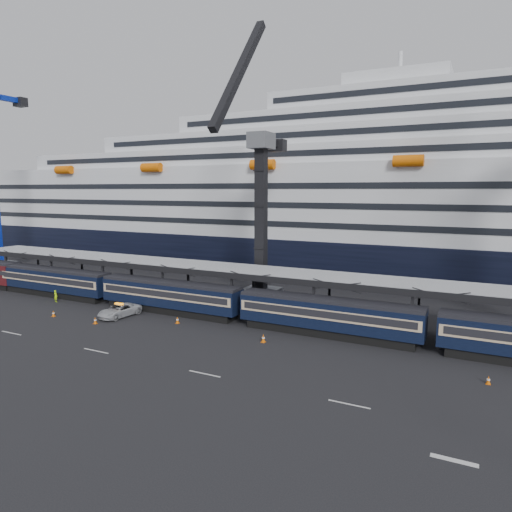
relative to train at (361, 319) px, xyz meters
The scene contains 12 objects.
ground 11.25m from the train, 65.06° to the right, with size 260.00×260.00×0.00m, color black.
train is the anchor object (origin of this frame).
canopy 6.85m from the train, 40.71° to the left, with size 130.00×6.25×5.53m.
cruise_ship 37.56m from the train, 84.34° to the left, with size 214.09×28.84×34.00m.
crane_dark_near 20.10m from the train, 150.76° to the left, with size 4.50×17.75×35.08m.
pickup_truck 27.97m from the train, behind, with size 2.48×5.37×1.49m, color #A4A7AB.
worker 40.43m from the train, behind, with size 0.59×0.38×1.61m, color #B1F00C.
traffic_cone_a 29.07m from the train, 164.84° to the right, with size 0.40×0.40×0.81m.
traffic_cone_b 35.54m from the train, 167.61° to the right, with size 0.39×0.39×0.78m.
traffic_cone_c 20.21m from the train, behind, with size 0.40×0.40×0.79m.
traffic_cone_d 9.86m from the train, 150.10° to the right, with size 0.43×0.43×0.86m.
traffic_cone_e 12.98m from the train, 27.34° to the right, with size 0.35×0.35×0.70m.
Camera 1 is at (5.54, -33.90, 14.95)m, focal length 32.00 mm.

